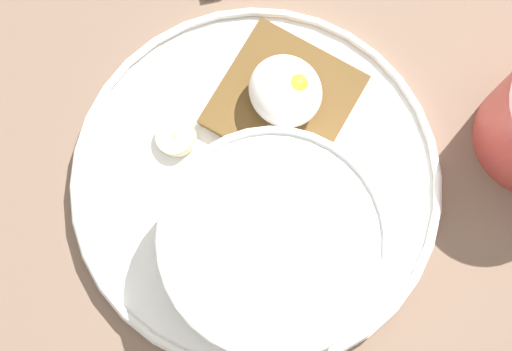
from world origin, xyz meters
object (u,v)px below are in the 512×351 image
object	(u,v)px
oatmeal_bowl	(272,244)
poached_egg	(286,91)
toast_slice	(284,101)
banana_slice_front	(176,136)

from	to	relation	value
oatmeal_bowl	poached_egg	distance (cm)	10.81
oatmeal_bowl	poached_egg	world-z (taller)	oatmeal_bowl
toast_slice	poached_egg	bearing A→B (deg)	-121.19
banana_slice_front	toast_slice	bearing A→B (deg)	-106.43
toast_slice	oatmeal_bowl	bearing A→B (deg)	139.29
oatmeal_bowl	toast_slice	xyz separation A→B (cm)	(8.19, -7.04, -2.12)
oatmeal_bowl	banana_slice_front	world-z (taller)	oatmeal_bowl
oatmeal_bowl	poached_egg	bearing A→B (deg)	-41.02
toast_slice	banana_slice_front	distance (cm)	8.29
oatmeal_bowl	banana_slice_front	xyz separation A→B (cm)	(10.54, 0.91, -2.15)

